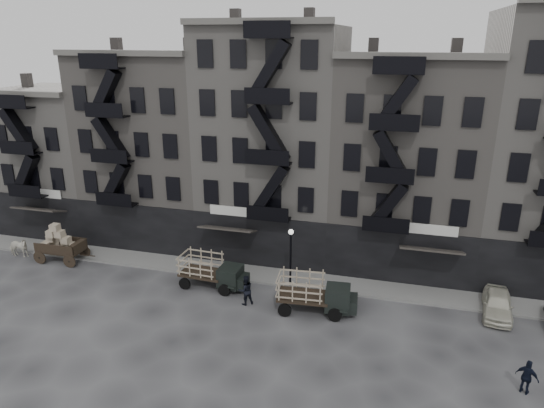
% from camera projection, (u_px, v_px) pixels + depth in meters
% --- Properties ---
extents(ground, '(140.00, 140.00, 0.00)m').
position_uv_depth(ground, '(236.00, 300.00, 31.61)').
color(ground, '#38383A').
rests_on(ground, ground).
extents(sidewalk, '(55.00, 2.50, 0.15)m').
position_uv_depth(sidewalk, '(253.00, 273.00, 35.01)').
color(sidewalk, slate).
rests_on(sidewalk, ground).
extents(building_west, '(10.00, 11.35, 13.20)m').
position_uv_depth(building_west, '(60.00, 157.00, 43.50)').
color(building_west, gray).
rests_on(building_west, ground).
extents(building_midwest, '(10.00, 11.35, 16.20)m').
position_uv_depth(building_midwest, '(160.00, 147.00, 40.56)').
color(building_midwest, gray).
rests_on(building_midwest, ground).
extents(building_center, '(10.00, 11.35, 18.20)m').
position_uv_depth(building_center, '(275.00, 142.00, 37.78)').
color(building_center, gray).
rests_on(building_center, ground).
extents(building_mideast, '(10.00, 11.35, 16.20)m').
position_uv_depth(building_mideast, '(406.00, 162.00, 35.66)').
color(building_mideast, gray).
rests_on(building_mideast, ground).
extents(lamp_post, '(0.36, 0.36, 4.28)m').
position_uv_depth(lamp_post, '(291.00, 250.00, 32.33)').
color(lamp_post, black).
rests_on(lamp_post, ground).
extents(horse, '(1.90, 0.92, 1.58)m').
position_uv_depth(horse, '(18.00, 247.00, 37.56)').
color(horse, silver).
rests_on(horse, ground).
extents(wagon, '(3.61, 1.97, 3.04)m').
position_uv_depth(wagon, '(59.00, 239.00, 36.66)').
color(wagon, black).
rests_on(wagon, ground).
extents(stake_truck_west, '(4.78, 2.17, 2.35)m').
position_uv_depth(stake_truck_west, '(212.00, 269.00, 32.90)').
color(stake_truck_west, black).
rests_on(stake_truck_west, ground).
extents(stake_truck_east, '(5.02, 2.35, 2.46)m').
position_uv_depth(stake_truck_east, '(314.00, 291.00, 29.91)').
color(stake_truck_east, black).
rests_on(stake_truck_east, ground).
extents(car_east, '(2.14, 4.34, 1.42)m').
position_uv_depth(car_east, '(497.00, 304.00, 29.81)').
color(car_east, beige).
rests_on(car_east, ground).
extents(pedestrian_mid, '(1.23, 1.19, 2.00)m').
position_uv_depth(pedestrian_mid, '(246.00, 290.00, 30.84)').
color(pedestrian_mid, black).
rests_on(pedestrian_mid, ground).
extents(policeman, '(1.14, 0.90, 1.81)m').
position_uv_depth(policeman, '(527.00, 377.00, 23.11)').
color(policeman, black).
rests_on(policeman, ground).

